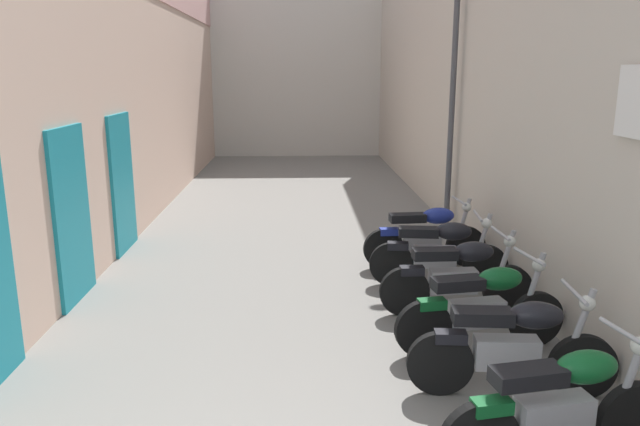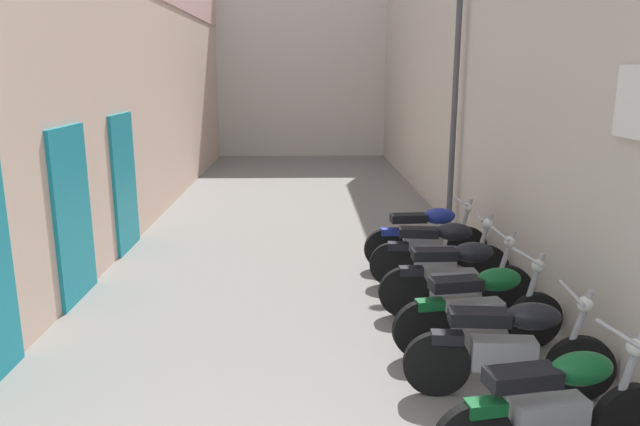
% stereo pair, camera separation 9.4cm
% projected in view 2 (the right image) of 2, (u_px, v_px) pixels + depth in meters
% --- Properties ---
extents(ground_plane, '(34.80, 34.80, 0.00)m').
position_uv_depth(ground_plane, '(299.00, 254.00, 9.51)').
color(ground_plane, slate).
extents(building_left, '(0.45, 18.80, 7.64)m').
position_uv_depth(building_left, '(126.00, 13.00, 10.45)').
color(building_left, beige).
rests_on(building_left, ground).
extents(building_right, '(0.45, 18.80, 7.14)m').
position_uv_depth(building_right, '(467.00, 30.00, 10.71)').
color(building_right, beige).
rests_on(building_right, ground).
extents(building_far_end, '(8.67, 2.00, 5.77)m').
position_uv_depth(building_far_end, '(301.00, 70.00, 20.91)').
color(building_far_end, beige).
rests_on(building_far_end, ground).
extents(motorcycle_second, '(1.84, 0.58, 1.04)m').
position_uv_depth(motorcycle_second, '(556.00, 406.00, 4.27)').
color(motorcycle_second, black).
rests_on(motorcycle_second, ground).
extents(motorcycle_third, '(1.85, 0.58, 1.04)m').
position_uv_depth(motorcycle_third, '(511.00, 345.00, 5.22)').
color(motorcycle_third, black).
rests_on(motorcycle_third, ground).
extents(motorcycle_fourth, '(1.84, 0.58, 1.04)m').
position_uv_depth(motorcycle_fourth, '(481.00, 306.00, 6.09)').
color(motorcycle_fourth, black).
rests_on(motorcycle_fourth, ground).
extents(motorcycle_fifth, '(1.85, 0.58, 1.04)m').
position_uv_depth(motorcycle_fifth, '(457.00, 275.00, 7.03)').
color(motorcycle_fifth, black).
rests_on(motorcycle_fifth, ground).
extents(motorcycle_sixth, '(1.85, 0.58, 1.04)m').
position_uv_depth(motorcycle_sixth, '(440.00, 252.00, 7.95)').
color(motorcycle_sixth, black).
rests_on(motorcycle_sixth, ground).
extents(motorcycle_seventh, '(1.85, 0.58, 1.04)m').
position_uv_depth(motorcycle_seventh, '(427.00, 235.00, 8.77)').
color(motorcycle_seventh, black).
rests_on(motorcycle_seventh, ground).
extents(street_lamp, '(0.79, 0.18, 4.68)m').
position_uv_depth(street_lamp, '(451.00, 78.00, 10.15)').
color(street_lamp, '#47474C').
rests_on(street_lamp, ground).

